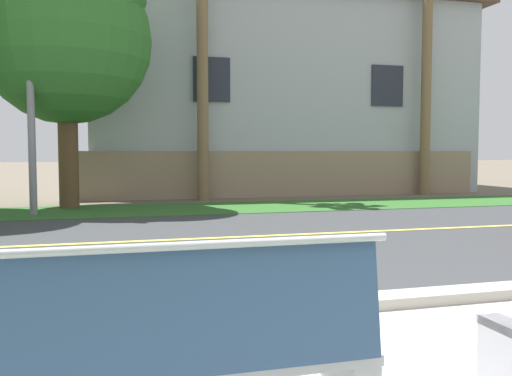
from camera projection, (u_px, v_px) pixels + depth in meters
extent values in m
plane|color=#665B4C|center=(198.00, 226.00, 10.05)|extent=(140.00, 140.00, 0.00)
cube|color=#ADA89E|center=(306.00, 307.00, 4.61)|extent=(44.00, 0.30, 0.11)
cube|color=#383A3D|center=(214.00, 238.00, 8.60)|extent=(52.00, 8.00, 0.01)
cube|color=#E0CC4C|center=(214.00, 238.00, 8.60)|extent=(48.00, 0.14, 0.01)
cube|color=#2D6026|center=(177.00, 209.00, 13.01)|extent=(48.00, 2.80, 0.02)
cube|color=#9EA0A8|center=(189.00, 362.00, 2.45)|extent=(1.72, 0.44, 0.05)
cube|color=navy|center=(195.00, 312.00, 2.24)|extent=(1.65, 0.12, 0.52)
cylinder|color=#9EA0A8|center=(195.00, 245.00, 2.21)|extent=(1.72, 0.04, 0.04)
cube|color=#9EA0A8|center=(512.00, 365.00, 2.92)|extent=(0.14, 0.40, 0.45)
cylinder|color=gray|center=(30.00, 58.00, 11.57)|extent=(0.16, 0.16, 6.75)
cylinder|color=brown|center=(68.00, 156.00, 13.22)|extent=(0.47, 0.47, 2.55)
sphere|color=#2D6B28|center=(66.00, 39.00, 13.04)|extent=(4.09, 4.09, 4.09)
cylinder|color=brown|center=(202.00, 28.00, 15.16)|extent=(0.32, 0.32, 9.68)
cylinder|color=brown|center=(427.00, 39.00, 17.20)|extent=(0.32, 0.32, 9.92)
cube|color=gray|center=(285.00, 174.00, 16.73)|extent=(13.00, 0.36, 1.40)
cube|color=#A3ADB2|center=(273.00, 102.00, 19.79)|extent=(12.72, 6.40, 6.35)
cube|color=brown|center=(273.00, 5.00, 19.56)|extent=(13.73, 6.91, 0.60)
cube|color=#232833|center=(212.00, 80.00, 15.91)|extent=(1.10, 0.06, 1.30)
cube|color=#232833|center=(387.00, 86.00, 17.42)|extent=(1.10, 0.06, 1.30)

